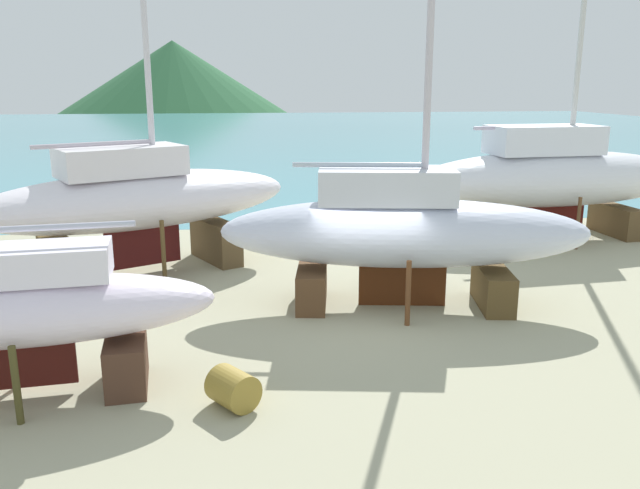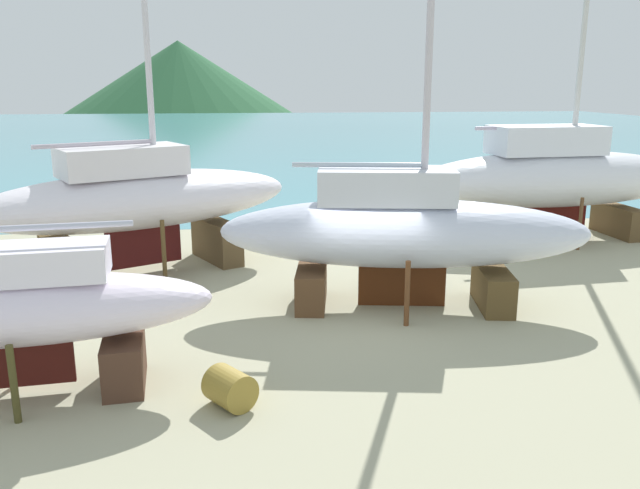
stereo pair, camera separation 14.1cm
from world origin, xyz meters
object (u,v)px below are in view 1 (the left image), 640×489
at_px(sailboat_small_center, 25,310).
at_px(sailboat_mid_port, 402,230).
at_px(sailboat_far_slipway, 553,176).
at_px(sailboat_large_starboard, 139,199).
at_px(barrel_rust_far, 233,389).

relative_size(sailboat_small_center, sailboat_mid_port, 0.79).
relative_size(sailboat_small_center, sailboat_far_slipway, 0.68).
bearing_deg(sailboat_large_starboard, barrel_rust_far, -100.20).
relative_size(sailboat_far_slipway, barrel_rust_far, 21.87).
distance_m(sailboat_mid_port, barrel_rust_far, 6.44).
bearing_deg(sailboat_far_slipway, barrel_rust_far, -139.69).
bearing_deg(sailboat_mid_port, barrel_rust_far, -121.88).
height_order(sailboat_large_starboard, sailboat_far_slipway, sailboat_far_slipway).
distance_m(sailboat_small_center, sailboat_far_slipway, 17.77).
xyz_separation_m(sailboat_far_slipway, barrel_rust_far, (-11.18, -10.93, -1.88)).
height_order(sailboat_far_slipway, barrel_rust_far, sailboat_far_slipway).
height_order(sailboat_small_center, sailboat_large_starboard, sailboat_large_starboard).
xyz_separation_m(sailboat_small_center, barrel_rust_far, (3.49, -0.92, -1.25)).
height_order(sailboat_small_center, barrel_rust_far, sailboat_small_center).
relative_size(sailboat_large_starboard, sailboat_mid_port, 0.99).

